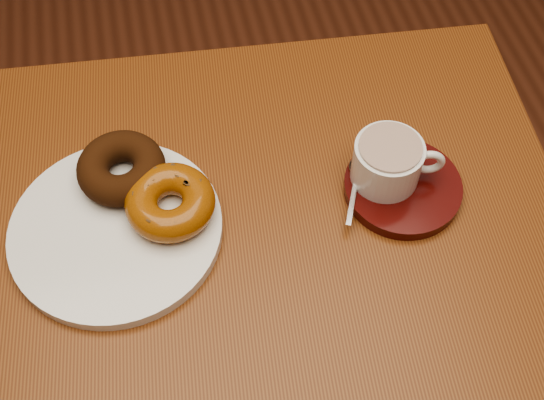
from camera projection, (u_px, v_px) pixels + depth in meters
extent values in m
plane|color=brown|center=(285.00, 336.00, 1.50)|extent=(6.00, 6.00, 0.00)
cube|color=brown|center=(256.00, 218.00, 0.84)|extent=(0.81, 0.63, 0.03)
cylinder|color=#4B3315|center=(59.00, 229.00, 1.25)|extent=(0.04, 0.04, 0.69)
cylinder|color=#4B3315|center=(423.00, 188.00, 1.30)|extent=(0.04, 0.04, 0.69)
cylinder|color=white|center=(116.00, 229.00, 0.81)|extent=(0.29, 0.29, 0.02)
torus|color=#361A0A|center=(121.00, 168.00, 0.83)|extent=(0.13, 0.13, 0.04)
torus|color=#954F10|center=(170.00, 202.00, 0.80)|extent=(0.12, 0.12, 0.04)
cube|color=#442D16|center=(197.00, 189.00, 0.79)|extent=(0.01, 0.00, 0.00)
cube|color=#442D16|center=(194.00, 181.00, 0.79)|extent=(0.01, 0.01, 0.00)
cube|color=#442D16|center=(187.00, 175.00, 0.80)|extent=(0.01, 0.01, 0.00)
cube|color=#442D16|center=(178.00, 171.00, 0.80)|extent=(0.01, 0.01, 0.00)
cube|color=#442D16|center=(167.00, 171.00, 0.80)|extent=(0.01, 0.01, 0.00)
cube|color=#442D16|center=(157.00, 173.00, 0.80)|extent=(0.01, 0.01, 0.00)
cube|color=#442D16|center=(148.00, 179.00, 0.80)|extent=(0.01, 0.01, 0.00)
cube|color=#442D16|center=(142.00, 186.00, 0.79)|extent=(0.01, 0.01, 0.00)
cube|color=#442D16|center=(139.00, 195.00, 0.78)|extent=(0.01, 0.01, 0.00)
cube|color=#442D16|center=(140.00, 204.00, 0.78)|extent=(0.01, 0.01, 0.00)
cube|color=#442D16|center=(145.00, 211.00, 0.77)|extent=(0.01, 0.01, 0.00)
cube|color=#442D16|center=(153.00, 217.00, 0.77)|extent=(0.01, 0.01, 0.00)
cube|color=#442D16|center=(164.00, 219.00, 0.77)|extent=(0.01, 0.01, 0.00)
cube|color=#442D16|center=(175.00, 218.00, 0.77)|extent=(0.01, 0.01, 0.00)
cube|color=#442D16|center=(185.00, 213.00, 0.77)|extent=(0.01, 0.01, 0.00)
cube|color=#442D16|center=(193.00, 206.00, 0.77)|extent=(0.01, 0.01, 0.00)
cube|color=#442D16|center=(197.00, 198.00, 0.78)|extent=(0.01, 0.01, 0.00)
cylinder|color=#3C0A08|center=(402.00, 187.00, 0.84)|extent=(0.16, 0.16, 0.02)
cylinder|color=white|center=(387.00, 162.00, 0.82)|extent=(0.08, 0.08, 0.06)
cylinder|color=brown|center=(391.00, 147.00, 0.80)|extent=(0.07, 0.07, 0.00)
torus|color=white|center=(429.00, 162.00, 0.82)|extent=(0.04, 0.02, 0.04)
ellipsoid|color=silver|center=(358.00, 168.00, 0.85)|extent=(0.02, 0.03, 0.01)
cube|color=silver|center=(353.00, 197.00, 0.82)|extent=(0.04, 0.08, 0.00)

